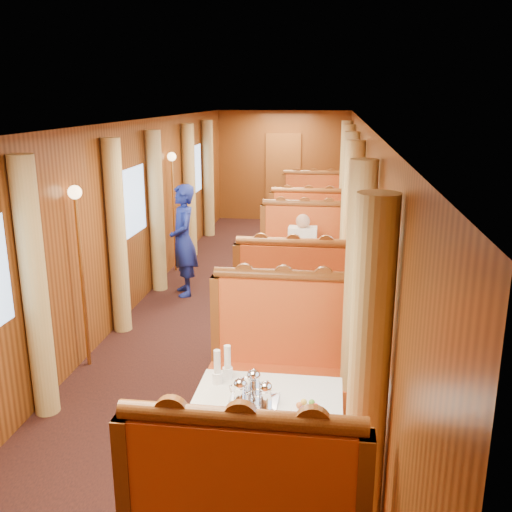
% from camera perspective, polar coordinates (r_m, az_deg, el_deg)
% --- Properties ---
extents(floor, '(3.00, 12.00, 0.01)m').
position_cam_1_polar(floor, '(7.72, -1.39, -5.62)').
color(floor, black).
rests_on(floor, ground).
extents(ceiling, '(3.00, 12.00, 0.01)m').
position_cam_1_polar(ceiling, '(7.19, -1.52, 13.27)').
color(ceiling, silver).
rests_on(ceiling, wall_left).
extents(wall_far, '(3.00, 0.01, 2.50)m').
position_cam_1_polar(wall_far, '(13.24, 2.74, 8.94)').
color(wall_far, brown).
rests_on(wall_far, floor).
extents(wall_left, '(0.01, 12.00, 2.50)m').
position_cam_1_polar(wall_left, '(7.73, -12.52, 3.73)').
color(wall_left, brown).
rests_on(wall_left, floor).
extents(wall_right, '(0.01, 12.00, 2.50)m').
position_cam_1_polar(wall_right, '(7.27, 10.32, 3.10)').
color(wall_right, brown).
rests_on(wall_right, floor).
extents(doorway_far, '(0.80, 0.04, 2.00)m').
position_cam_1_polar(doorway_far, '(13.24, 2.71, 7.85)').
color(doorway_far, brown).
rests_on(doorway_far, floor).
extents(table_near, '(1.05, 0.72, 0.75)m').
position_cam_1_polar(table_near, '(4.36, 1.16, -18.19)').
color(table_near, white).
rests_on(table_near, floor).
extents(banquette_near_aft, '(1.30, 0.55, 1.34)m').
position_cam_1_polar(banquette_near_aft, '(5.20, 2.49, -11.54)').
color(banquette_near_aft, '#B82C14').
rests_on(banquette_near_aft, floor).
extents(table_mid, '(1.05, 0.72, 0.75)m').
position_cam_1_polar(table_mid, '(7.51, 4.26, -3.22)').
color(table_mid, white).
rests_on(table_mid, floor).
extents(banquette_mid_fwd, '(1.30, 0.55, 1.34)m').
position_cam_1_polar(banquette_mid_fwd, '(6.54, 3.70, -5.67)').
color(banquette_mid_fwd, '#B82C14').
rests_on(banquette_mid_fwd, floor).
extents(banquette_mid_aft, '(1.30, 0.55, 1.34)m').
position_cam_1_polar(banquette_mid_aft, '(8.46, 4.71, -0.70)').
color(banquette_mid_aft, '#B82C14').
rests_on(banquette_mid_aft, floor).
extents(table_far, '(1.05, 0.72, 0.75)m').
position_cam_1_polar(table_far, '(10.88, 5.44, 2.72)').
color(table_far, white).
rests_on(table_far, floor).
extents(banquette_far_fwd, '(1.30, 0.55, 1.34)m').
position_cam_1_polar(banquette_far_fwd, '(9.88, 5.19, 1.69)').
color(banquette_far_fwd, '#B82C14').
rests_on(banquette_far_fwd, floor).
extents(banquette_far_aft, '(1.30, 0.55, 1.34)m').
position_cam_1_polar(banquette_far_aft, '(11.86, 5.66, 4.04)').
color(banquette_far_aft, '#B82C14').
rests_on(banquette_far_aft, floor).
extents(tea_tray, '(0.34, 0.27, 0.01)m').
position_cam_1_polar(tea_tray, '(4.09, -0.23, -14.28)').
color(tea_tray, silver).
rests_on(tea_tray, table_near).
extents(teapot_left, '(0.19, 0.16, 0.13)m').
position_cam_1_polar(teapot_left, '(4.08, -1.58, -13.49)').
color(teapot_left, silver).
rests_on(teapot_left, tea_tray).
extents(teapot_right, '(0.17, 0.13, 0.13)m').
position_cam_1_polar(teapot_right, '(4.04, 0.97, -13.80)').
color(teapot_right, silver).
rests_on(teapot_right, tea_tray).
extents(teapot_back, '(0.18, 0.15, 0.14)m').
position_cam_1_polar(teapot_back, '(4.18, -0.23, -12.68)').
color(teapot_back, silver).
rests_on(teapot_back, tea_tray).
extents(fruit_plate, '(0.22, 0.22, 0.05)m').
position_cam_1_polar(fruit_plate, '(4.00, 5.16, -14.92)').
color(fruit_plate, white).
rests_on(fruit_plate, table_near).
extents(cup_inboard, '(0.08, 0.08, 0.26)m').
position_cam_1_polar(cup_inboard, '(4.29, -3.89, -11.32)').
color(cup_inboard, white).
rests_on(cup_inboard, table_near).
extents(cup_outboard, '(0.08, 0.08, 0.26)m').
position_cam_1_polar(cup_outboard, '(4.36, -2.87, -10.85)').
color(cup_outboard, white).
rests_on(cup_outboard, table_near).
extents(rose_vase_mid, '(0.06, 0.06, 0.36)m').
position_cam_1_polar(rose_vase_mid, '(7.35, 4.51, 0.86)').
color(rose_vase_mid, silver).
rests_on(rose_vase_mid, table_mid).
extents(rose_vase_far, '(0.06, 0.06, 0.36)m').
position_cam_1_polar(rose_vase_far, '(10.75, 5.56, 5.57)').
color(rose_vase_far, silver).
rests_on(rose_vase_far, table_far).
extents(curtain_left_near_b, '(0.22, 0.22, 2.35)m').
position_cam_1_polar(curtain_left_near_b, '(5.31, -21.24, -3.27)').
color(curtain_left_near_b, tan).
rests_on(curtain_left_near_b, floor).
extents(window_right_near, '(0.01, 1.20, 0.90)m').
position_cam_1_polar(window_right_near, '(3.85, 12.22, -5.24)').
color(window_right_near, '#8AADDA').
rests_on(window_right_near, wall_right).
extents(curtain_right_near_a, '(0.22, 0.22, 2.35)m').
position_cam_1_polar(curtain_right_near_a, '(3.26, 11.02, -14.60)').
color(curtain_right_near_a, tan).
rests_on(curtain_right_near_a, floor).
extents(curtain_right_near_b, '(0.22, 0.22, 2.35)m').
position_cam_1_polar(curtain_right_near_b, '(4.67, 10.07, -4.96)').
color(curtain_right_near_b, tan).
rests_on(curtain_right_near_b, floor).
extents(window_left_mid, '(0.01, 1.20, 0.90)m').
position_cam_1_polar(window_left_mid, '(7.69, -12.50, 5.18)').
color(window_left_mid, '#8AADDA').
rests_on(window_left_mid, wall_left).
extents(curtain_left_mid_a, '(0.22, 0.22, 2.35)m').
position_cam_1_polar(curtain_left_mid_a, '(7.00, -13.72, 1.78)').
color(curtain_left_mid_a, tan).
rests_on(curtain_left_mid_a, floor).
extents(curtain_left_mid_b, '(0.22, 0.22, 2.35)m').
position_cam_1_polar(curtain_left_mid_b, '(8.43, -9.92, 4.32)').
color(curtain_left_mid_b, tan).
rests_on(curtain_left_mid_b, floor).
extents(window_right_mid, '(0.01, 1.20, 0.90)m').
position_cam_1_polar(window_right_mid, '(7.23, 10.28, 4.65)').
color(window_right_mid, '#8AADDA').
rests_on(window_right_mid, wall_right).
extents(curtain_right_mid_a, '(0.22, 0.22, 2.35)m').
position_cam_1_polar(curtain_right_mid_a, '(6.52, 9.49, 1.02)').
color(curtain_right_mid_a, tan).
rests_on(curtain_right_mid_a, floor).
extents(curtain_right_mid_b, '(0.22, 0.22, 2.35)m').
position_cam_1_polar(curtain_right_mid_b, '(8.04, 9.23, 3.81)').
color(curtain_right_mid_b, tan).
rests_on(curtain_right_mid_b, floor).
extents(window_left_far, '(0.01, 1.20, 0.90)m').
position_cam_1_polar(window_left_far, '(11.00, -6.25, 8.54)').
color(window_left_far, '#8AADDA').
rests_on(window_left_far, wall_left).
extents(curtain_left_far_a, '(0.22, 0.22, 2.35)m').
position_cam_1_polar(curtain_left_far_a, '(10.27, -6.67, 6.46)').
color(curtain_left_far_a, tan).
rests_on(curtain_left_far_a, floor).
extents(curtain_left_far_b, '(0.22, 0.22, 2.35)m').
position_cam_1_polar(curtain_left_far_b, '(11.77, -4.79, 7.68)').
color(curtain_left_far_b, tan).
rests_on(curtain_left_far_b, floor).
extents(window_right_far, '(0.01, 1.20, 0.90)m').
position_cam_1_polar(window_right_far, '(10.69, 9.57, 8.20)').
color(window_right_far, '#8AADDA').
rests_on(window_right_far, wall_right).
extents(curtain_right_far_a, '(0.22, 0.22, 2.35)m').
position_cam_1_polar(curtain_right_far_a, '(9.95, 9.01, 6.08)').
color(curtain_right_far_a, tan).
rests_on(curtain_right_far_a, floor).
extents(curtain_right_far_b, '(0.22, 0.22, 2.35)m').
position_cam_1_polar(curtain_right_far_b, '(11.49, 8.88, 7.36)').
color(curtain_right_far_b, tan).
rests_on(curtain_right_far_b, floor).
extents(sconce_left_fore, '(0.14, 0.14, 1.95)m').
position_cam_1_polar(sconce_left_fore, '(6.09, -17.29, 1.50)').
color(sconce_left_fore, '#BF8C3F').
rests_on(sconce_left_fore, floor).
extents(sconce_right_fore, '(0.14, 0.14, 1.95)m').
position_cam_1_polar(sconce_right_fore, '(5.53, 10.04, 0.59)').
color(sconce_right_fore, '#BF8C3F').
rests_on(sconce_right_fore, floor).
extents(sconce_left_aft, '(0.14, 0.14, 1.95)m').
position_cam_1_polar(sconce_left_aft, '(9.31, -8.31, 6.77)').
color(sconce_left_aft, '#BF8C3F').
rests_on(sconce_left_aft, floor).
extents(sconce_right_aft, '(0.14, 0.14, 1.95)m').
position_cam_1_polar(sconce_right_aft, '(8.96, 9.29, 6.38)').
color(sconce_right_aft, '#BF8C3F').
rests_on(sconce_right_aft, floor).
extents(steward, '(0.59, 0.69, 1.62)m').
position_cam_1_polar(steward, '(8.24, -7.28, 1.55)').
color(steward, navy).
rests_on(steward, floor).
extents(passenger, '(0.40, 0.44, 0.76)m').
position_cam_1_polar(passenger, '(8.10, 4.64, 0.90)').
color(passenger, beige).
rests_on(passenger, banquette_mid_aft).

